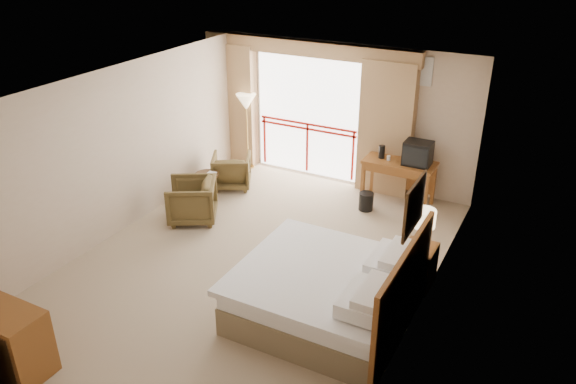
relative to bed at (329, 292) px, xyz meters
The scene contains 28 objects.
floor 1.66m from the bed, 158.15° to the left, with size 7.00×7.00×0.00m, color gray.
ceiling 2.83m from the bed, 158.15° to the left, with size 7.00×7.00×0.00m, color white.
wall_back 4.47m from the bed, 110.05° to the left, with size 5.00×5.00×0.00m, color #C4AB90.
wall_front 3.41m from the bed, 117.29° to the right, with size 5.00×5.00×0.00m, color #C4AB90.
wall_left 4.16m from the bed, behind, with size 7.00×7.00×0.00m, color #C4AB90.
wall_right 1.52m from the bed, 30.87° to the left, with size 7.00×7.00×0.00m, color #C4AB90.
balcony_door 4.75m from the bed, 119.37° to the left, with size 2.40×2.40×0.00m, color white.
balcony_railing 4.68m from the bed, 119.49° to the left, with size 2.09×0.03×1.02m.
curtain_left 5.65m from the bed, 134.97° to the left, with size 1.00×0.26×2.50m, color #926F4A.
curtain_right 4.10m from the bed, 99.29° to the left, with size 1.00×0.26×2.50m, color #926F4A.
valance 5.08m from the bed, 119.98° to the left, with size 4.40×0.22×0.28m, color #926F4A.
hvac_vent 4.53m from the bed, 92.76° to the left, with size 0.50×0.04×0.50m, color silver.
bed is the anchor object (origin of this frame).
headboard 1.00m from the bed, ahead, with size 0.06×2.10×1.30m, color brown.
framed_art 1.77m from the bed, ahead, with size 0.04×0.72×0.60m.
nightstand 1.49m from the bed, 56.63° to the left, with size 0.43×0.51×0.61m, color brown.
table_lamp 1.67m from the bed, 57.66° to the left, with size 0.30×0.30×0.54m.
phone 1.36m from the bed, 54.89° to the left, with size 0.17×0.13×0.07m, color black.
desk 3.66m from the bed, 93.64° to the left, with size 1.26×0.61×0.83m.
tv 3.64m from the bed, 88.91° to the left, with size 0.47×0.38×0.43m.
coffee_maker 3.68m from the bed, 99.21° to the left, with size 0.11×0.11×0.24m, color black.
cup 3.60m from the bed, 96.96° to the left, with size 0.06×0.06×0.09m, color white.
wastebasket 3.15m from the bed, 101.71° to the left, with size 0.26×0.26×0.32m, color black.
armchair_far 4.32m from the bed, 139.79° to the left, with size 0.71×0.73×0.66m, color #453518.
armchair_near 3.44m from the bed, 157.19° to the left, with size 0.78×0.81×0.73m, color #453518.
side_table 4.04m from the bed, 147.73° to the left, with size 0.44×0.44×0.48m.
book 4.04m from the bed, 147.73° to the left, with size 0.16×0.22×0.02m, color white.
floor_lamp 5.24m from the bed, 133.16° to the left, with size 0.40×0.40×1.57m.
Camera 1 is at (3.80, -6.08, 4.66)m, focal length 35.00 mm.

